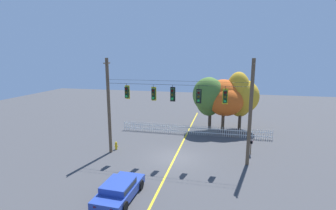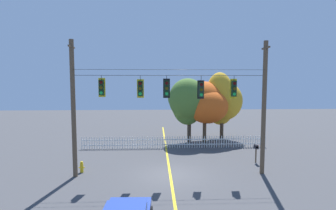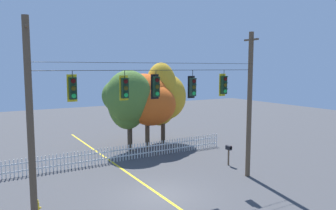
% 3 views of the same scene
% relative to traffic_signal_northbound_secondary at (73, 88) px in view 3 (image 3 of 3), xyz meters
% --- Properties ---
extents(ground, '(80.00, 80.00, 0.00)m').
position_rel_traffic_signal_northbound_secondary_xyz_m(ground, '(4.29, -0.01, -5.66)').
color(ground, '#424244').
extents(lane_centerline_stripe, '(0.16, 36.00, 0.01)m').
position_rel_traffic_signal_northbound_secondary_xyz_m(lane_centerline_stripe, '(4.29, -0.01, -5.66)').
color(lane_centerline_stripe, gold).
rests_on(lane_centerline_stripe, ground).
extents(signal_support_span, '(12.39, 1.10, 8.60)m').
position_rel_traffic_signal_northbound_secondary_xyz_m(signal_support_span, '(4.29, -0.01, -1.28)').
color(signal_support_span, brown).
rests_on(signal_support_span, ground).
extents(traffic_signal_northbound_secondary, '(0.43, 0.38, 1.35)m').
position_rel_traffic_signal_northbound_secondary_xyz_m(traffic_signal_northbound_secondary, '(0.00, 0.00, 0.00)').
color(traffic_signal_northbound_secondary, black).
extents(traffic_signal_westbound_side, '(0.43, 0.38, 1.41)m').
position_rel_traffic_signal_northbound_secondary_xyz_m(traffic_signal_westbound_side, '(2.41, -0.00, -0.07)').
color(traffic_signal_westbound_side, black).
extents(traffic_signal_northbound_primary, '(0.43, 0.38, 1.42)m').
position_rel_traffic_signal_northbound_secondary_xyz_m(traffic_signal_northbound_primary, '(4.06, 0.00, -0.05)').
color(traffic_signal_northbound_primary, black).
extents(traffic_signal_southbound_primary, '(0.43, 0.38, 1.48)m').
position_rel_traffic_signal_northbound_secondary_xyz_m(traffic_signal_southbound_primary, '(6.24, -0.00, -0.14)').
color(traffic_signal_southbound_primary, black).
extents(traffic_signal_eastbound_side, '(0.43, 0.38, 1.46)m').
position_rel_traffic_signal_northbound_secondary_xyz_m(traffic_signal_eastbound_side, '(8.35, 0.00, -0.08)').
color(traffic_signal_eastbound_side, black).
extents(white_picket_fence, '(16.75, 0.06, 1.10)m').
position_rel_traffic_signal_northbound_secondary_xyz_m(white_picket_fence, '(5.09, 6.87, -5.11)').
color(white_picket_fence, silver).
rests_on(white_picket_fence, ground).
extents(autumn_maple_near_fence, '(3.74, 3.52, 6.36)m').
position_rel_traffic_signal_northbound_secondary_xyz_m(autumn_maple_near_fence, '(6.45, 9.13, -1.42)').
color(autumn_maple_near_fence, '#473828').
rests_on(autumn_maple_near_fence, ground).
extents(autumn_maple_mid, '(4.35, 4.63, 6.06)m').
position_rel_traffic_signal_northbound_secondary_xyz_m(autumn_maple_mid, '(8.28, 9.41, -1.72)').
color(autumn_maple_mid, brown).
rests_on(autumn_maple_mid, ground).
extents(autumn_oak_far_east, '(3.88, 3.60, 6.98)m').
position_rel_traffic_signal_northbound_secondary_xyz_m(autumn_oak_far_east, '(10.16, 10.28, -1.56)').
color(autumn_oak_far_east, '#473828').
rests_on(autumn_oak_far_east, ground).
extents(fire_hydrant, '(0.38, 0.22, 0.75)m').
position_rel_traffic_signal_northbound_secondary_xyz_m(fire_hydrant, '(-1.57, 0.74, -5.29)').
color(fire_hydrant, gold).
rests_on(fire_hydrant, ground).
extents(roadside_mailbox, '(0.25, 0.44, 1.38)m').
position_rel_traffic_signal_northbound_secondary_xyz_m(roadside_mailbox, '(10.81, 2.28, -4.54)').
color(roadside_mailbox, brown).
rests_on(roadside_mailbox, ground).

